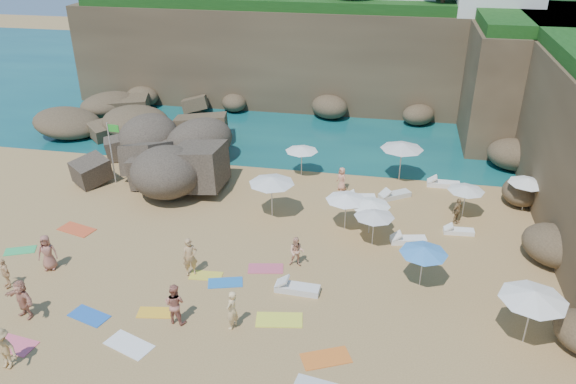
% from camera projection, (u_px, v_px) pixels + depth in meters
% --- Properties ---
extents(ground, '(120.00, 120.00, 0.00)m').
position_uv_depth(ground, '(237.00, 252.00, 27.65)').
color(ground, tan).
rests_on(ground, ground).
extents(seawater, '(120.00, 120.00, 0.00)m').
position_uv_depth(seawater, '(321.00, 84.00, 53.93)').
color(seawater, '#0C4751').
rests_on(seawater, ground).
extents(cliff_back, '(44.00, 8.00, 8.00)m').
position_uv_depth(cliff_back, '(337.00, 56.00, 47.41)').
color(cliff_back, brown).
rests_on(cliff_back, ground).
extents(cliff_corner, '(10.00, 12.00, 8.00)m').
position_uv_depth(cliff_corner, '(536.00, 81.00, 40.50)').
color(cliff_corner, brown).
rests_on(cliff_corner, ground).
extents(rock_promontory, '(12.00, 7.00, 2.00)m').
position_uv_depth(rock_promontory, '(155.00, 126.00, 43.53)').
color(rock_promontory, brown).
rests_on(rock_promontory, ground).
extents(marina_masts, '(3.10, 0.10, 6.00)m').
position_uv_depth(marina_masts, '(156.00, 46.00, 55.36)').
color(marina_masts, white).
rests_on(marina_masts, ground).
extents(rock_outcrop, '(8.52, 6.76, 3.17)m').
position_uv_depth(rock_outcrop, '(155.00, 172.00, 35.96)').
color(rock_outcrop, brown).
rests_on(rock_outcrop, ground).
extents(flag_pole, '(0.76, 0.10, 3.90)m').
position_uv_depth(flag_pole, '(112.00, 145.00, 33.47)').
color(flag_pole, silver).
rests_on(flag_pole, ground).
extents(parasol_0, '(2.50, 2.50, 2.36)m').
position_uv_depth(parasol_0, '(272.00, 180.00, 29.94)').
color(parasol_0, silver).
rests_on(parasol_0, ground).
extents(parasol_1, '(2.06, 2.06, 1.95)m').
position_uv_depth(parasol_1, '(302.00, 149.00, 34.83)').
color(parasol_1, silver).
rests_on(parasol_1, ground).
extents(parasol_2, '(2.63, 2.63, 2.48)m').
position_uv_depth(parasol_2, '(402.00, 146.00, 33.96)').
color(parasol_2, silver).
rests_on(parasol_2, ground).
extents(parasol_3, '(2.11, 2.11, 2.00)m').
position_uv_depth(parasol_3, '(528.00, 181.00, 30.61)').
color(parasol_3, silver).
rests_on(parasol_3, ground).
extents(parasol_4, '(1.98, 1.98, 1.87)m').
position_uv_depth(parasol_4, '(466.00, 188.00, 30.07)').
color(parasol_4, silver).
rests_on(parasol_4, ground).
extents(parasol_5, '(2.01, 2.01, 1.90)m').
position_uv_depth(parasol_5, '(374.00, 214.00, 27.50)').
color(parasol_5, silver).
rests_on(parasol_5, ground).
extents(parasol_7, '(2.15, 2.15, 2.03)m').
position_uv_depth(parasol_7, '(346.00, 197.00, 28.84)').
color(parasol_7, silver).
rests_on(parasol_7, ground).
extents(parasol_8, '(2.04, 2.04, 1.93)m').
position_uv_depth(parasol_8, '(371.00, 203.00, 28.46)').
color(parasol_8, silver).
rests_on(parasol_8, ground).
extents(parasol_10, '(2.13, 2.13, 2.02)m').
position_uv_depth(parasol_10, '(424.00, 250.00, 24.39)').
color(parasol_10, silver).
rests_on(parasol_10, ground).
extents(parasol_11, '(2.57, 2.57, 2.43)m').
position_uv_depth(parasol_11, '(534.00, 295.00, 20.92)').
color(parasol_11, silver).
rests_on(parasol_11, ground).
extents(lounger_0, '(1.77, 0.86, 0.26)m').
position_uv_depth(lounger_0, '(360.00, 197.00, 32.54)').
color(lounger_0, white).
rests_on(lounger_0, ground).
extents(lounger_1, '(1.94, 0.65, 0.30)m').
position_uv_depth(lounger_1, '(443.00, 184.00, 34.09)').
color(lounger_1, white).
rests_on(lounger_1, ground).
extents(lounger_2, '(1.94, 1.59, 0.30)m').
position_uv_depth(lounger_2, '(395.00, 195.00, 32.76)').
color(lounger_2, silver).
rests_on(lounger_2, ground).
extents(lounger_3, '(1.87, 0.95, 0.28)m').
position_uv_depth(lounger_3, '(408.00, 240.00, 28.36)').
color(lounger_3, white).
rests_on(lounger_3, ground).
extents(lounger_4, '(1.58, 0.62, 0.24)m').
position_uv_depth(lounger_4, '(459.00, 231.00, 29.16)').
color(lounger_4, white).
rests_on(lounger_4, ground).
extents(lounger_5, '(2.00, 0.75, 0.31)m').
position_uv_depth(lounger_5, '(297.00, 289.00, 24.71)').
color(lounger_5, silver).
rests_on(lounger_5, ground).
extents(towel_0, '(1.87, 1.30, 0.03)m').
position_uv_depth(towel_0, '(89.00, 316.00, 23.27)').
color(towel_0, blue).
rests_on(towel_0, ground).
extents(towel_1, '(1.91, 1.14, 0.03)m').
position_uv_depth(towel_1, '(13.00, 344.00, 21.75)').
color(towel_1, '#EC5B77').
rests_on(towel_1, ground).
extents(towel_2, '(1.56, 0.96, 0.03)m').
position_uv_depth(towel_2, '(155.00, 313.00, 23.47)').
color(towel_2, yellow).
rests_on(towel_2, ground).
extents(towel_3, '(1.62, 1.24, 0.03)m').
position_uv_depth(towel_3, '(20.00, 251.00, 27.71)').
color(towel_3, '#33B45F').
rests_on(towel_3, ground).
extents(towel_4, '(1.53, 0.84, 0.03)m').
position_uv_depth(towel_4, '(206.00, 276.00, 25.83)').
color(towel_4, yellow).
rests_on(towel_4, ground).
extents(towel_5, '(2.10, 1.54, 0.03)m').
position_uv_depth(towel_5, '(129.00, 345.00, 21.73)').
color(towel_5, white).
rests_on(towel_5, ground).
extents(towel_7, '(2.10, 1.43, 0.03)m').
position_uv_depth(towel_7, '(77.00, 229.00, 29.54)').
color(towel_7, '#E15027').
rests_on(towel_7, ground).
extents(towel_8, '(1.71, 1.18, 0.03)m').
position_uv_depth(towel_8, '(225.00, 283.00, 25.34)').
color(towel_8, blue).
rests_on(towel_8, ground).
extents(towel_9, '(1.76, 1.11, 0.03)m').
position_uv_depth(towel_9, '(266.00, 269.00, 26.33)').
color(towel_9, '#CE506A').
rests_on(towel_9, ground).
extents(towel_10, '(2.05, 1.60, 0.03)m').
position_uv_depth(towel_10, '(326.00, 358.00, 21.09)').
color(towel_10, orange).
rests_on(towel_10, ground).
extents(towel_12, '(2.04, 1.25, 0.03)m').
position_uv_depth(towel_12, '(279.00, 320.00, 23.05)').
color(towel_12, '#EBED3E').
rests_on(towel_12, ground).
extents(person_stand_1, '(0.97, 0.80, 1.81)m').
position_uv_depth(person_stand_1, '(175.00, 304.00, 22.58)').
color(person_stand_1, '#B86E5C').
rests_on(person_stand_1, ground).
extents(person_stand_2, '(0.90, 0.98, 1.47)m').
position_uv_depth(person_stand_2, '(215.00, 183.00, 32.89)').
color(person_stand_2, '#E8C083').
rests_on(person_stand_2, ground).
extents(person_stand_3, '(0.80, 0.89, 1.45)m').
position_uv_depth(person_stand_3, '(457.00, 211.00, 29.88)').
color(person_stand_3, '#9D7B4E').
rests_on(person_stand_3, ground).
extents(person_stand_4, '(0.77, 0.78, 1.45)m').
position_uv_depth(person_stand_4, '(342.00, 179.00, 33.42)').
color(person_stand_4, tan).
rests_on(person_stand_4, ground).
extents(person_stand_5, '(1.74, 1.33, 1.87)m').
position_uv_depth(person_stand_5, '(194.00, 163.00, 34.98)').
color(person_stand_5, tan).
rests_on(person_stand_5, ground).
extents(person_stand_6, '(0.58, 0.73, 1.74)m').
position_uv_depth(person_stand_6, '(232.00, 310.00, 22.28)').
color(person_stand_6, '#F4CC8A').
rests_on(person_stand_6, ground).
extents(person_lie_0, '(1.28, 1.83, 0.46)m').
position_uv_depth(person_lie_0, '(7.00, 363.00, 20.58)').
color(person_lie_0, tan).
rests_on(person_lie_0, ground).
extents(person_lie_1, '(1.47, 1.64, 0.35)m').
position_uv_depth(person_lie_1, '(8.00, 283.00, 25.02)').
color(person_lie_1, '#F0C088').
rests_on(person_lie_1, ground).
extents(person_lie_2, '(1.43, 1.94, 0.47)m').
position_uv_depth(person_lie_2, '(50.00, 265.00, 26.24)').
color(person_lie_2, '#A16150').
rests_on(person_lie_2, ground).
extents(person_lie_3, '(2.09, 2.16, 0.46)m').
position_uv_depth(person_lie_3, '(26.00, 312.00, 23.16)').
color(person_lie_3, tan).
rests_on(person_lie_3, ground).
extents(person_lie_4, '(1.50, 1.93, 0.44)m').
position_uv_depth(person_lie_4, '(191.00, 270.00, 25.85)').
color(person_lie_4, tan).
rests_on(person_lie_4, ground).
extents(person_lie_5, '(0.78, 1.51, 0.56)m').
position_uv_depth(person_lie_5, '(297.00, 261.00, 26.45)').
color(person_lie_5, '#E8A884').
rests_on(person_lie_5, ground).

